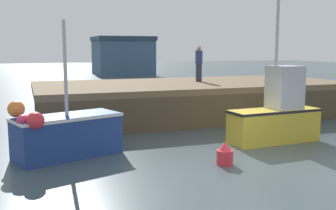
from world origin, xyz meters
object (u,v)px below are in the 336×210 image
dockworker (199,64)px  fishing_boat_near_right (277,115)px  fishing_boat_near_left (66,133)px  mooring_buoy_foreground (225,154)px

dockworker → fishing_boat_near_right: bearing=-89.0°
fishing_boat_near_left → fishing_boat_near_right: (6.87, -0.46, 0.24)m
fishing_boat_near_left → mooring_buoy_foreground: bearing=-29.8°
mooring_buoy_foreground → fishing_boat_near_right: bearing=32.2°
fishing_boat_near_left → mooring_buoy_foreground: fishing_boat_near_left is taller
dockworker → mooring_buoy_foreground: bearing=-109.2°
fishing_boat_near_right → mooring_buoy_foreground: (-2.89, -1.82, -0.65)m
mooring_buoy_foreground → fishing_boat_near_left: bearing=150.2°
fishing_boat_near_left → fishing_boat_near_right: bearing=-3.8°
fishing_boat_near_left → mooring_buoy_foreground: size_ratio=6.27×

